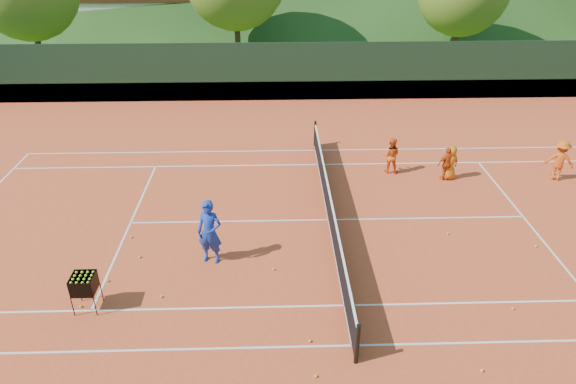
{
  "coord_description": "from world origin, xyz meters",
  "views": [
    {
      "loc": [
        -1.75,
        -14.09,
        8.87
      ],
      "look_at": [
        -1.33,
        0.0,
        1.07
      ],
      "focal_mm": 32.0,
      "sensor_mm": 36.0,
      "label": 1
    }
  ],
  "objects_px": {
    "student_a": "(391,155)",
    "student_d": "(559,160)",
    "ball_hopper": "(84,284)",
    "coach": "(210,232)",
    "student_b": "(447,164)",
    "tennis_net": "(329,207)",
    "student_c": "(450,163)"
  },
  "relations": [
    {
      "from": "student_a",
      "to": "student_d",
      "type": "distance_m",
      "value": 6.1
    },
    {
      "from": "student_d",
      "to": "ball_hopper",
      "type": "relative_size",
      "value": 1.55
    },
    {
      "from": "coach",
      "to": "student_d",
      "type": "relative_size",
      "value": 1.25
    },
    {
      "from": "student_d",
      "to": "student_b",
      "type": "bearing_deg",
      "value": 20.39
    },
    {
      "from": "student_b",
      "to": "tennis_net",
      "type": "relative_size",
      "value": 0.11
    },
    {
      "from": "student_d",
      "to": "tennis_net",
      "type": "relative_size",
      "value": 0.13
    },
    {
      "from": "student_a",
      "to": "student_d",
      "type": "relative_size",
      "value": 0.9
    },
    {
      "from": "student_c",
      "to": "ball_hopper",
      "type": "height_order",
      "value": "student_c"
    },
    {
      "from": "student_a",
      "to": "ball_hopper",
      "type": "distance_m",
      "value": 11.77
    },
    {
      "from": "student_a",
      "to": "student_d",
      "type": "xyz_separation_m",
      "value": [
        6.05,
        -0.79,
        0.08
      ]
    },
    {
      "from": "ball_hopper",
      "to": "coach",
      "type": "bearing_deg",
      "value": 33.31
    },
    {
      "from": "student_c",
      "to": "tennis_net",
      "type": "distance_m",
      "value": 5.51
    },
    {
      "from": "ball_hopper",
      "to": "student_b",
      "type": "bearing_deg",
      "value": 31.24
    },
    {
      "from": "coach",
      "to": "student_a",
      "type": "relative_size",
      "value": 1.39
    },
    {
      "from": "student_a",
      "to": "ball_hopper",
      "type": "height_order",
      "value": "student_a"
    },
    {
      "from": "tennis_net",
      "to": "student_b",
      "type": "bearing_deg",
      "value": 30.59
    },
    {
      "from": "student_b",
      "to": "student_d",
      "type": "relative_size",
      "value": 0.82
    },
    {
      "from": "student_d",
      "to": "tennis_net",
      "type": "bearing_deg",
      "value": 38.69
    },
    {
      "from": "student_a",
      "to": "student_b",
      "type": "height_order",
      "value": "student_a"
    },
    {
      "from": "coach",
      "to": "student_c",
      "type": "bearing_deg",
      "value": 44.26
    },
    {
      "from": "coach",
      "to": "tennis_net",
      "type": "xyz_separation_m",
      "value": [
        3.57,
        2.09,
        -0.47
      ]
    },
    {
      "from": "student_c",
      "to": "ball_hopper",
      "type": "distance_m",
      "value": 13.12
    },
    {
      "from": "student_b",
      "to": "student_c",
      "type": "distance_m",
      "value": 0.15
    },
    {
      "from": "student_b",
      "to": "ball_hopper",
      "type": "xyz_separation_m",
      "value": [
        -11.09,
        -6.73,
        0.11
      ]
    },
    {
      "from": "student_b",
      "to": "coach",
      "type": "bearing_deg",
      "value": 16.4
    },
    {
      "from": "student_c",
      "to": "student_d",
      "type": "xyz_separation_m",
      "value": [
        3.97,
        -0.17,
        0.12
      ]
    },
    {
      "from": "student_b",
      "to": "tennis_net",
      "type": "height_order",
      "value": "student_b"
    },
    {
      "from": "student_b",
      "to": "ball_hopper",
      "type": "distance_m",
      "value": 12.97
    },
    {
      "from": "ball_hopper",
      "to": "student_a",
      "type": "bearing_deg",
      "value": 38.96
    },
    {
      "from": "coach",
      "to": "tennis_net",
      "type": "height_order",
      "value": "coach"
    },
    {
      "from": "coach",
      "to": "student_d",
      "type": "bearing_deg",
      "value": 34.85
    },
    {
      "from": "tennis_net",
      "to": "ball_hopper",
      "type": "height_order",
      "value": "tennis_net"
    }
  ]
}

